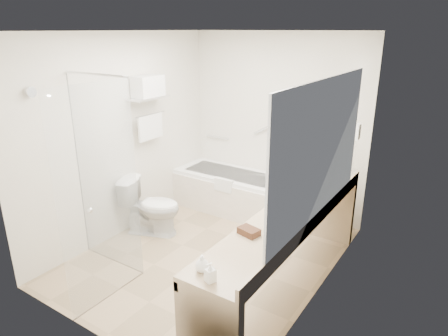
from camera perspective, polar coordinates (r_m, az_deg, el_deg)
The scene contains 25 objects.
floor at distance 4.81m, azimuth -2.01°, elevation -12.32°, with size 3.20×3.20×0.00m, color tan.
ceiling at distance 4.10m, azimuth -2.44°, elevation 18.99°, with size 2.60×3.20×0.10m, color white.
wall_back at distance 5.62m, azimuth 7.35°, elevation 6.07°, with size 2.60×0.10×2.50m, color beige.
wall_front at distance 3.21m, azimuth -19.08°, elevation -5.16°, with size 2.60×0.10×2.50m, color beige.
wall_left at distance 5.13m, azimuth -14.16°, elevation 4.36°, with size 0.10×3.20×2.50m, color beige.
wall_right at distance 3.72m, azimuth 14.31°, elevation -1.28°, with size 0.10×3.20×2.50m, color beige.
bathtub at distance 5.85m, azimuth 0.98°, elevation -3.27°, with size 1.60×0.73×0.59m.
grab_bar_short at distance 6.12m, azimuth -0.94°, elevation 4.43°, with size 0.03×0.03×0.40m, color silver.
grab_bar_long at distance 5.61m, azimuth 6.71°, elevation 6.07°, with size 0.03×0.03×0.60m, color silver.
shower_enclosure at distance 4.12m, azimuth -16.94°, elevation -2.25°, with size 0.96×0.91×2.11m.
towel_shelf at distance 5.18m, azimuth -10.75°, elevation 10.44°, with size 0.24×0.55×0.81m.
vanity_counter at distance 3.94m, azimuth 9.01°, elevation -9.50°, with size 0.55×2.70×0.95m.
sink at distance 4.18m, azimuth 11.83°, elevation -5.16°, with size 0.40×0.52×0.14m, color white.
faucet at distance 4.09m, azimuth 13.81°, elevation -4.18°, with size 0.03×0.03×0.14m, color silver.
mirror at distance 3.50m, azimuth 13.73°, elevation 2.62°, with size 0.02×2.00×1.20m, color #ACB2B9.
hairdryer_unit at distance 4.65m, azimuth 18.33°, elevation 4.99°, with size 0.08×0.10×0.18m, color white.
toilet at distance 5.21m, azimuth -10.35°, elevation -5.45°, with size 0.42×0.75×0.73m, color white.
amenity_basket at distance 3.46m, azimuth 3.58°, elevation -9.03°, with size 0.18×0.12×0.06m, color #4E2F1C.
soap_bottle_a at distance 2.88m, azimuth -1.97°, elevation -15.32°, with size 0.07×0.15×0.07m, color white.
soap_bottle_b at distance 2.98m, azimuth -3.14°, elevation -13.67°, with size 0.10×0.13×0.10m, color white.
water_bottle_left at distance 4.53m, azimuth 12.99°, elevation -1.51°, with size 0.07×0.07×0.22m.
water_bottle_mid at distance 4.31m, azimuth 12.95°, elevation -2.60°, with size 0.07×0.07×0.22m.
water_bottle_right at distance 4.90m, azimuth 15.09°, elevation -0.31°, with size 0.05×0.05×0.18m.
drinking_glass_near at distance 4.21m, azimuth 10.59°, elevation -3.76°, with size 0.07×0.07×0.10m, color silver.
drinking_glass_far at distance 4.84m, azimuth 14.32°, elevation -0.97°, with size 0.07×0.07×0.09m, color silver.
Camera 1 is at (2.39, -3.33, 2.52)m, focal length 32.00 mm.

